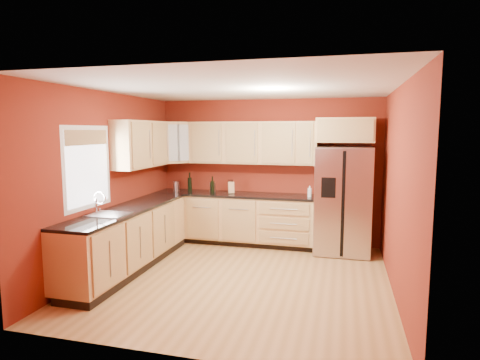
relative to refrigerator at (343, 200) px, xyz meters
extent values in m
plane|color=#AC7E42|center=(-1.35, -1.62, -0.89)|extent=(4.00, 4.00, 0.00)
plane|color=silver|center=(-1.35, -1.62, 1.71)|extent=(4.00, 4.00, 0.00)
cube|color=maroon|center=(-1.35, 0.38, 0.41)|extent=(4.00, 0.04, 2.60)
cube|color=maroon|center=(-1.35, -3.62, 0.41)|extent=(4.00, 0.04, 2.60)
cube|color=maroon|center=(-3.35, -1.62, 0.41)|extent=(0.04, 4.00, 2.60)
cube|color=maroon|center=(0.65, -1.62, 0.41)|extent=(0.04, 4.00, 2.60)
cube|color=tan|center=(-1.90, 0.07, -0.45)|extent=(2.90, 0.60, 0.88)
cube|color=tan|center=(-3.05, -1.62, -0.45)|extent=(0.60, 2.80, 0.88)
cube|color=black|center=(-1.90, 0.06, 0.01)|extent=(2.90, 0.62, 0.04)
cube|color=black|center=(-3.04, -1.62, 0.01)|extent=(0.62, 2.80, 0.04)
cube|color=tan|center=(-1.60, 0.21, 0.94)|extent=(2.30, 0.33, 0.75)
cube|color=tan|center=(-3.19, -0.90, 0.94)|extent=(0.33, 1.35, 0.75)
cube|color=tan|center=(-3.02, 0.04, 0.94)|extent=(0.67, 0.67, 0.75)
cube|color=tan|center=(0.00, 0.07, 1.16)|extent=(0.92, 0.60, 0.40)
cube|color=#AAABAF|center=(0.00, 0.00, 0.00)|extent=(0.90, 0.75, 1.78)
cube|color=white|center=(-3.33, -2.12, 0.66)|extent=(0.03, 0.90, 1.00)
cylinder|color=#AAABAF|center=(-3.01, 0.05, 0.12)|extent=(0.14, 0.14, 0.18)
cylinder|color=#AAABAF|center=(-2.31, 0.10, 0.12)|extent=(0.13, 0.13, 0.18)
cube|color=tan|center=(-1.95, 0.06, 0.13)|extent=(0.13, 0.13, 0.21)
cylinder|color=white|center=(-0.55, 0.01, 0.13)|extent=(0.08, 0.08, 0.19)
camera|label=1|loc=(0.00, -6.79, 1.15)|focal=30.00mm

